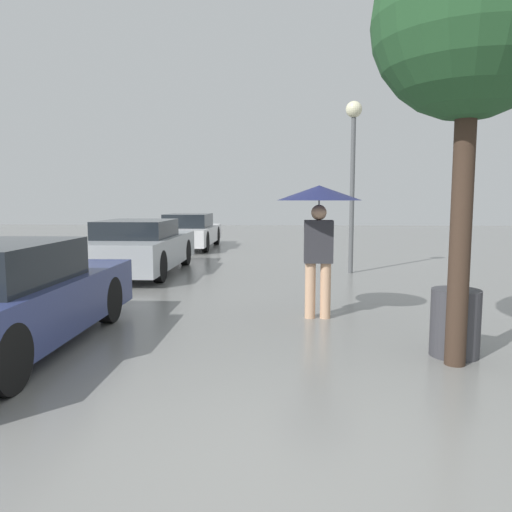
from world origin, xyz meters
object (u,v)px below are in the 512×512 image
object	(u,v)px
tree	(470,24)
street_lamp	(353,148)
parked_car_middle	(140,247)
parked_car_farthest	(190,232)
trash_bin	(455,323)
pedestrian	(319,209)

from	to	relation	value
tree	street_lamp	world-z (taller)	tree
parked_car_middle	tree	xyz separation A→B (m)	(5.09, -6.24, 2.78)
parked_car_farthest	trash_bin	size ratio (longest dim) A/B	6.05
parked_car_middle	trash_bin	distance (m)	7.89
pedestrian	tree	world-z (taller)	tree
pedestrian	parked_car_farthest	bearing A→B (deg)	110.15
parked_car_farthest	trash_bin	world-z (taller)	parked_car_farthest
parked_car_middle	parked_car_farthest	distance (m)	5.94
pedestrian	parked_car_middle	size ratio (longest dim) A/B	0.43
trash_bin	parked_car_middle	bearing A→B (deg)	131.10
parked_car_farthest	street_lamp	xyz separation A→B (m)	(4.82, -5.73, 2.28)
parked_car_middle	trash_bin	world-z (taller)	parked_car_middle
pedestrian	street_lamp	size ratio (longest dim) A/B	0.49
parked_car_farthest	trash_bin	xyz separation A→B (m)	(5.12, -11.88, -0.21)
pedestrian	street_lamp	world-z (taller)	street_lamp
parked_car_farthest	trash_bin	bearing A→B (deg)	-66.70
parked_car_middle	pedestrian	bearing A→B (deg)	-48.27
pedestrian	trash_bin	size ratio (longest dim) A/B	2.59
parked_car_farthest	tree	distance (m)	13.47
pedestrian	tree	bearing A→B (deg)	-57.03
tree	trash_bin	size ratio (longest dim) A/B	5.95
parked_car_middle	trash_bin	bearing A→B (deg)	-48.90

